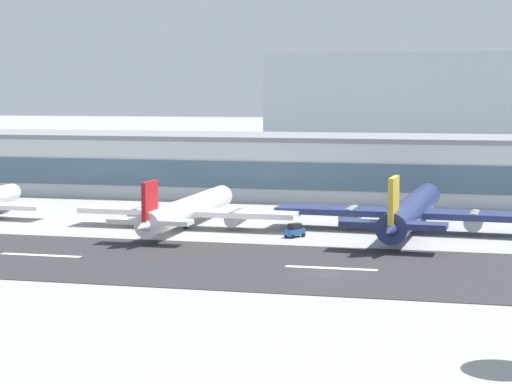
% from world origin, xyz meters
% --- Properties ---
extents(ground_plane, '(1400.00, 1400.00, 0.00)m').
position_xyz_m(ground_plane, '(0.00, 0.00, 0.00)').
color(ground_plane, '#9E9E99').
extents(runway_strip, '(800.00, 32.55, 0.08)m').
position_xyz_m(runway_strip, '(0.00, 4.04, 0.04)').
color(runway_strip, '#2D2D30').
rests_on(runway_strip, ground_plane).
extents(runway_centreline_dash_3, '(12.00, 1.20, 0.01)m').
position_xyz_m(runway_centreline_dash_3, '(-40.94, 4.04, 0.09)').
color(runway_centreline_dash_3, white).
rests_on(runway_centreline_dash_3, runway_strip).
extents(runway_centreline_dash_4, '(12.00, 1.20, 0.01)m').
position_xyz_m(runway_centreline_dash_4, '(0.01, 4.04, 0.09)').
color(runway_centreline_dash_4, white).
rests_on(runway_centreline_dash_4, runway_strip).
extents(terminal_building, '(183.05, 28.71, 13.39)m').
position_xyz_m(terminal_building, '(-10.95, 86.24, 6.70)').
color(terminal_building, silver).
rests_on(terminal_building, ground_plane).
extents(distant_hotel_block, '(140.52, 36.79, 34.96)m').
position_xyz_m(distant_hotel_block, '(21.53, 194.49, 17.48)').
color(distant_hotel_block, '#A8B2BC').
rests_on(distant_hotel_block, ground_plane).
extents(airliner_red_tail_gate_1, '(37.61, 45.73, 9.55)m').
position_xyz_m(airliner_red_tail_gate_1, '(-29.07, 33.25, 3.04)').
color(airliner_red_tail_gate_1, white).
rests_on(airliner_red_tail_gate_1, ground_plane).
extents(airliner_gold_tail_gate_2, '(44.95, 51.76, 10.80)m').
position_xyz_m(airliner_gold_tail_gate_2, '(7.80, 37.26, 3.44)').
color(airliner_gold_tail_gate_2, navy).
rests_on(airliner_gold_tail_gate_2, ground_plane).
extents(service_baggage_tug_1, '(3.17, 3.54, 2.20)m').
position_xyz_m(service_baggage_tug_1, '(-9.55, 28.40, 1.05)').
color(service_baggage_tug_1, '#23569E').
rests_on(service_baggage_tug_1, ground_plane).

